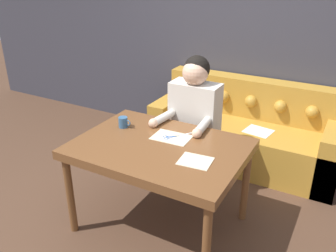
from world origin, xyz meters
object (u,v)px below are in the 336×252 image
object	(u,v)px
dining_table	(159,153)
person	(194,123)
scissors	(173,137)
mug	(123,122)
couch	(245,133)

from	to	relation	value
dining_table	person	xyz separation A→B (m)	(-0.01, 0.63, 0.00)
person	scissors	world-z (taller)	person
scissors	mug	distance (m)	0.46
person	mug	xyz separation A→B (m)	(-0.42, -0.50, 0.12)
scissors	mug	xyz separation A→B (m)	(-0.45, -0.04, 0.04)
couch	mug	distance (m)	1.52
dining_table	scissors	size ratio (longest dim) A/B	6.00
couch	mug	bearing A→B (deg)	-118.35
dining_table	scissors	xyz separation A→B (m)	(0.03, 0.17, 0.08)
dining_table	mug	size ratio (longest dim) A/B	11.34
dining_table	person	bearing A→B (deg)	90.49
dining_table	scissors	bearing A→B (deg)	79.83
dining_table	couch	xyz separation A→B (m)	(0.26, 1.40, -0.36)
scissors	dining_table	bearing A→B (deg)	-100.17
dining_table	mug	world-z (taller)	mug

